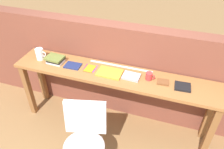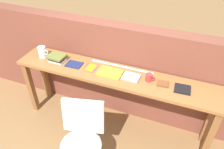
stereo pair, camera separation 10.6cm
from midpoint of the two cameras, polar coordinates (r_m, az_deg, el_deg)
The scene contains 14 objects.
ground_plane at distance 3.02m, azimuth -2.61°, elevation -16.60°, with size 40.00×40.00×0.00m, color olive.
brick_wall_back at distance 2.97m, azimuth 1.34°, elevation 0.81°, with size 6.00×0.20×1.35m, color brown.
sideboard at distance 2.67m, azimuth -0.80°, elevation -2.14°, with size 2.50×0.44×0.88m.
chair_white_moulded at distance 2.41m, azimuth -8.48°, elevation -15.72°, with size 0.54×0.55×0.89m.
pitcher_white at distance 2.97m, azimuth -19.31°, elevation 5.08°, with size 0.14×0.10×0.18m.
book_stack_leftmost at distance 2.86m, azimuth -15.64°, elevation 3.76°, with size 0.23×0.18×0.08m.
magazine_cycling at distance 2.76m, azimuth -11.28°, elevation 2.28°, with size 0.20×0.15×0.01m, color navy.
pamphlet_pile_colourful at distance 2.69m, azimuth -6.86°, elevation 1.69°, with size 0.14×0.17×0.01m.
book_open_centre at distance 2.59m, azimuth -1.79°, elevation 0.46°, with size 0.29×0.21×0.02m, color gold.
book_grey_hardcover at distance 2.53m, azimuth 3.86°, elevation -0.49°, with size 0.20×0.15×0.03m, color #9E9EA3.
mug at distance 2.50m, azimuth 8.48°, elevation -0.45°, with size 0.11×0.08×0.09m.
leather_journal_brown at distance 2.49m, azimuth 11.99°, elevation -1.97°, with size 0.13×0.10×0.02m, color brown.
book_repair_rightmost at distance 2.49m, azimuth 16.80°, elevation -3.07°, with size 0.17×0.15×0.02m, color black.
ruler_metal_back_edge at distance 2.71m, azimuth 1.16°, elevation 2.16°, with size 0.80×0.03×0.00m, color silver.
Camera 1 is at (0.64, -1.68, 2.43)m, focal length 35.00 mm.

